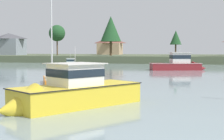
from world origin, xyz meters
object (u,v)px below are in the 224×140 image
object	(u,v)px
cruiser_teal	(71,64)
cruiser_yellow	(66,98)
sailboat_orange	(52,82)
cruiser_maroon	(181,66)
mooring_buoy_yellow	(94,65)

from	to	relation	value
cruiser_teal	cruiser_yellow	distance (m)	53.62
sailboat_orange	cruiser_maroon	bearing A→B (deg)	66.01
cruiser_teal	cruiser_maroon	xyz separation A→B (m)	(24.79, -8.76, 0.35)
sailboat_orange	mooring_buoy_yellow	distance (m)	43.11
cruiser_yellow	mooring_buoy_yellow	size ratio (longest dim) A/B	23.21
cruiser_maroon	sailboat_orange	world-z (taller)	sailboat_orange
cruiser_teal	mooring_buoy_yellow	distance (m)	6.56
cruiser_teal	mooring_buoy_yellow	world-z (taller)	cruiser_teal
cruiser_yellow	cruiser_maroon	world-z (taller)	cruiser_maroon
sailboat_orange	cruiser_yellow	bearing A→B (deg)	-62.63
cruiser_maroon	mooring_buoy_yellow	size ratio (longest dim) A/B	24.95
mooring_buoy_yellow	cruiser_yellow	bearing A→B (deg)	-75.20
cruiser_yellow	mooring_buoy_yellow	bearing A→B (deg)	104.80
cruiser_yellow	mooring_buoy_yellow	distance (m)	57.18
cruiser_yellow	cruiser_maroon	xyz separation A→B (m)	(6.02, 41.46, 0.15)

